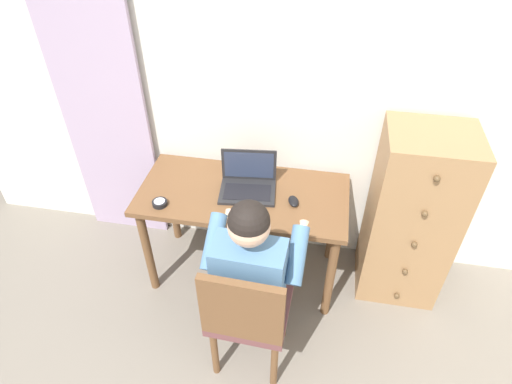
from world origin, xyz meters
name	(u,v)px	position (x,y,z in m)	size (l,w,h in m)	color
wall_back	(293,92)	(0.00, 2.20, 1.25)	(4.80, 0.05, 2.50)	silver
curtain_panel	(101,103)	(-1.24, 2.13, 1.10)	(0.60, 0.03, 2.20)	#B29EBC
desk	(243,205)	(-0.24, 1.82, 0.63)	(1.30, 0.61, 0.74)	brown
dresser	(411,218)	(0.80, 1.92, 0.61)	(0.51, 0.47, 1.21)	#9E754C
chair	(247,314)	(-0.08, 1.13, 0.50)	(0.43, 0.41, 0.89)	brown
person_seated	(254,265)	(-0.07, 1.31, 0.68)	(0.54, 0.59, 1.21)	#33384C
laptop	(248,183)	(-0.21, 1.86, 0.79)	(0.37, 0.29, 0.24)	#232326
computer_mouse	(293,201)	(0.08, 1.78, 0.75)	(0.06, 0.10, 0.03)	black
desk_clock	(160,203)	(-0.70, 1.62, 0.75)	(0.09, 0.09, 0.03)	black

